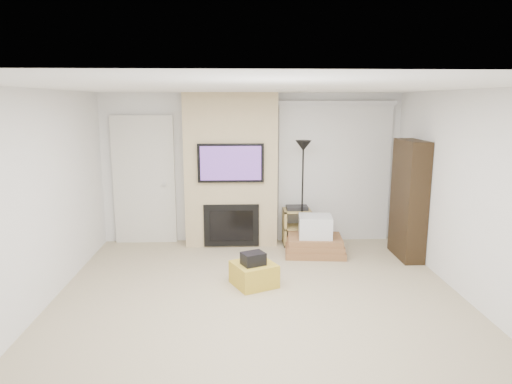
{
  "coord_description": "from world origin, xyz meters",
  "views": [
    {
      "loc": [
        -0.28,
        -4.86,
        2.36
      ],
      "look_at": [
        0.0,
        1.2,
        1.15
      ],
      "focal_mm": 32.0,
      "sensor_mm": 36.0,
      "label": 1
    }
  ],
  "objects_px": {
    "ottoman": "(254,274)",
    "bookshelf": "(409,200)",
    "floor_lamp": "(303,164)",
    "box_stack": "(315,239)",
    "av_stand": "(297,224)"
  },
  "relations": [
    {
      "from": "ottoman",
      "to": "bookshelf",
      "type": "height_order",
      "value": "bookshelf"
    },
    {
      "from": "floor_lamp",
      "to": "box_stack",
      "type": "xyz_separation_m",
      "value": [
        0.16,
        -0.36,
        -1.15
      ]
    },
    {
      "from": "av_stand",
      "to": "box_stack",
      "type": "distance_m",
      "value": 0.56
    },
    {
      "from": "ottoman",
      "to": "av_stand",
      "type": "xyz_separation_m",
      "value": [
        0.78,
        1.71,
        0.2
      ]
    },
    {
      "from": "ottoman",
      "to": "box_stack",
      "type": "relative_size",
      "value": 0.51
    },
    {
      "from": "floor_lamp",
      "to": "bookshelf",
      "type": "relative_size",
      "value": 0.97
    },
    {
      "from": "ottoman",
      "to": "box_stack",
      "type": "height_order",
      "value": "box_stack"
    },
    {
      "from": "floor_lamp",
      "to": "bookshelf",
      "type": "xyz_separation_m",
      "value": [
        1.54,
        -0.55,
        -0.48
      ]
    },
    {
      "from": "box_stack",
      "to": "bookshelf",
      "type": "xyz_separation_m",
      "value": [
        1.38,
        -0.19,
        0.67
      ]
    },
    {
      "from": "bookshelf",
      "to": "av_stand",
      "type": "bearing_deg",
      "value": 156.6
    },
    {
      "from": "bookshelf",
      "to": "floor_lamp",
      "type": "bearing_deg",
      "value": 160.44
    },
    {
      "from": "box_stack",
      "to": "bookshelf",
      "type": "distance_m",
      "value": 1.55
    },
    {
      "from": "floor_lamp",
      "to": "av_stand",
      "type": "height_order",
      "value": "floor_lamp"
    },
    {
      "from": "floor_lamp",
      "to": "av_stand",
      "type": "relative_size",
      "value": 2.66
    },
    {
      "from": "av_stand",
      "to": "box_stack",
      "type": "bearing_deg",
      "value": -66.27
    }
  ]
}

